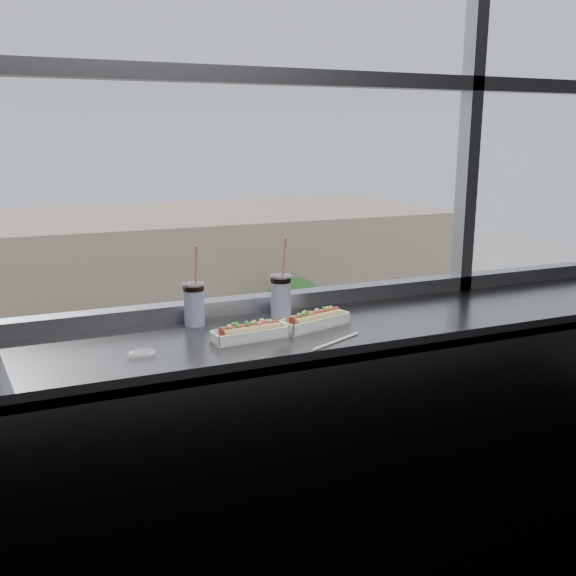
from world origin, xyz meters
name	(u,v)px	position (x,y,z in m)	size (l,w,h in m)	color
wall_back_lower	(258,436)	(0.00, 1.50, 0.55)	(6.00, 6.00, 0.00)	black
counter	(283,336)	(0.00, 1.23, 1.07)	(6.00, 0.55, 0.06)	slate
counter_fascia	(311,500)	(0.00, 0.97, 0.55)	(6.00, 0.04, 1.04)	slate
hotdog_tray_left	(250,332)	(-0.15, 1.16, 1.13)	(0.27, 0.11, 0.06)	white
hotdog_tray_right	(315,320)	(0.12, 1.20, 1.13)	(0.29, 0.16, 0.07)	white
soda_cup_left	(194,302)	(-0.28, 1.40, 1.19)	(0.08, 0.08, 0.30)	white
soda_cup_right	(281,294)	(0.05, 1.37, 1.19)	(0.09, 0.09, 0.31)	white
loose_straw	(336,341)	(0.11, 1.01, 1.10)	(0.01, 0.01, 0.25)	white
wrapper	(141,353)	(-0.53, 1.12, 1.11)	(0.10, 0.07, 0.02)	silver
plaza_ground	(42,325)	(0.00, 45.00, -11.00)	(120.00, 120.00, 0.00)	#ABA8A1
street_asphalt	(70,496)	(0.00, 21.50, -10.97)	(80.00, 10.00, 0.06)	black
far_sidewalk	(56,411)	(0.00, 29.50, -10.98)	(80.00, 6.00, 0.04)	#ABA8A1
far_building	(40,286)	(0.00, 39.50, -7.00)	(50.00, 14.00, 8.00)	tan
car_far_b	(155,408)	(3.94, 25.50, -9.85)	(6.57, 2.74, 2.19)	#A90007
car_near_c	(86,528)	(0.20, 17.50, -9.87)	(6.41, 2.67, 2.14)	maroon
car_near_d	(258,492)	(5.81, 17.50, -9.96)	(5.90, 2.46, 1.97)	beige
car_near_e	(495,437)	(15.87, 17.50, -9.87)	(6.40, 2.66, 2.13)	navy
pedestrian_d	(262,365)	(10.24, 28.86, -9.91)	(0.93, 0.70, 2.10)	#66605B
pedestrian_b	(70,399)	(0.61, 28.33, -10.02)	(0.84, 0.63, 1.89)	#66605B
pedestrian_c	(147,378)	(4.28, 29.11, -9.83)	(1.00, 0.75, 2.26)	#66605B
tree_center	(104,345)	(2.40, 29.50, -8.01)	(2.82, 2.82, 4.40)	#47382B
tree_right	(294,310)	(12.35, 29.50, -7.29)	(3.50, 3.50, 5.46)	#47382B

